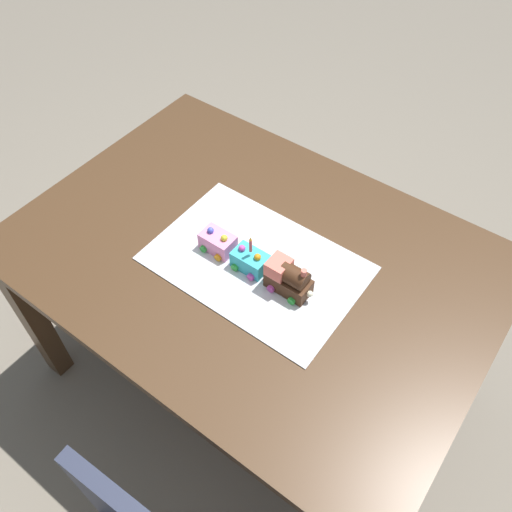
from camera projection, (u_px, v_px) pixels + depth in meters
ground_plane at (253, 371)px, 2.12m from camera, size 8.00×8.00×0.00m
dining_table at (252, 275)px, 1.63m from camera, size 1.40×1.00×0.74m
cake_board at (256, 263)px, 1.53m from camera, size 0.60×0.40×0.00m
cake_locomotive at (288, 278)px, 1.43m from camera, size 0.14×0.08×0.12m
cake_car_hopper_turquoise at (250, 261)px, 1.49m from camera, size 0.10×0.08×0.07m
cake_car_tanker_bubblegum at (218, 242)px, 1.54m from camera, size 0.10×0.08×0.07m
birthday_candle at (251, 244)px, 1.44m from camera, size 0.01×0.01×0.06m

